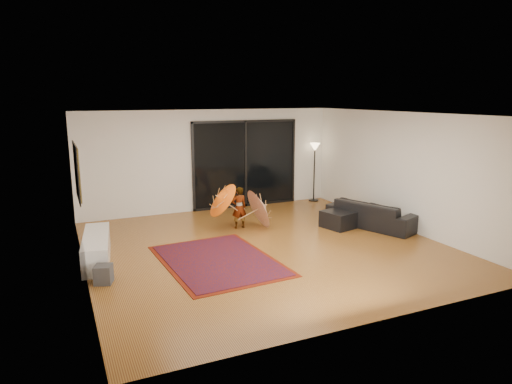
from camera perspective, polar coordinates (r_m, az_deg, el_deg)
floor at (r=9.47m, az=1.21°, el=-6.86°), size 7.00×7.00×0.00m
ceiling at (r=8.97m, az=1.29°, el=9.69°), size 7.00×7.00×0.00m
wall_back at (r=12.34m, az=-5.71°, el=3.96°), size 7.00×0.00×7.00m
wall_front at (r=6.23m, az=15.15°, el=-4.36°), size 7.00×0.00×7.00m
wall_left at (r=8.29m, az=-21.20°, el=-0.73°), size 0.00×7.00×7.00m
wall_right at (r=11.06m, az=17.91°, el=2.51°), size 0.00×7.00×7.00m
sliding_door at (r=12.68m, az=-1.35°, el=3.54°), size 3.06×0.07×2.40m
painting at (r=9.22m, az=-21.47°, el=2.36°), size 0.04×1.28×1.08m
media_console at (r=9.11m, az=-19.30°, el=-6.67°), size 0.68×1.85×0.50m
speaker at (r=8.07m, az=-18.53°, el=-9.73°), size 0.35×0.35×0.31m
persian_rug at (r=8.72m, az=-4.73°, el=-8.52°), size 2.13×2.87×0.02m
sofa at (r=11.16m, az=14.33°, el=-2.65°), size 1.55×2.28×0.62m
ottoman at (r=10.95m, az=10.37°, el=-3.37°), size 0.83×0.83×0.39m
floor_lamp at (r=13.41m, az=7.35°, el=4.55°), size 0.29×0.29×1.71m
child at (r=10.66m, az=-2.13°, el=-1.96°), size 0.36×0.24×0.98m
parasol_orange at (r=10.37m, az=-4.86°, el=-1.01°), size 0.67×0.88×0.90m
parasol_white at (r=10.76m, az=1.13°, el=-1.76°), size 0.54×0.97×0.97m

